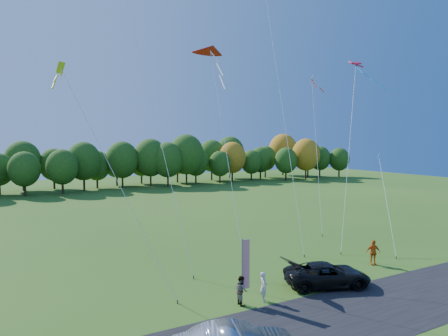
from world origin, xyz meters
TOP-DOWN VIEW (x-y plane):
  - ground at (0.00, 0.00)m, footprint 160.00×160.00m
  - asphalt_strip at (0.00, -4.00)m, footprint 90.00×6.00m
  - tree_line at (0.00, 55.00)m, footprint 116.00×12.00m
  - black_suv at (3.71, -0.38)m, footprint 5.69×4.07m
  - person_tailgate_a at (-1.01, -0.40)m, footprint 0.59×0.71m
  - person_tailgate_b at (-2.31, -0.18)m, footprint 0.64×0.80m
  - person_east at (9.58, 1.22)m, footprint 1.14×0.84m
  - feather_flag at (-2.05, -0.13)m, footprint 0.48×0.08m
  - kite_delta_blue at (-4.25, 10.63)m, footprint 4.26×12.70m
  - kite_parafoil_orange at (8.86, 11.79)m, footprint 6.81×14.21m
  - kite_delta_red at (0.81, 7.31)m, footprint 3.16×9.61m
  - kite_parafoil_rainbow at (13.33, 7.29)m, footprint 9.45×6.81m
  - kite_diamond_yellow at (-7.79, 4.69)m, footprint 5.55×6.81m
  - kite_diamond_white at (14.15, 12.43)m, footprint 4.44×6.80m
  - kite_diamond_blue_low at (14.39, 4.07)m, footprint 4.68×5.88m

SIDE VIEW (x-z plane):
  - ground at x=0.00m, z-range 0.00..0.00m
  - tree_line at x=0.00m, z-range -5.00..5.00m
  - asphalt_strip at x=0.00m, z-range 0.00..0.01m
  - black_suv at x=3.71m, z-range 0.00..1.44m
  - person_tailgate_b at x=-2.31m, z-range 0.00..1.57m
  - person_tailgate_a at x=-1.01m, z-range 0.00..1.66m
  - person_east at x=9.58m, z-range 0.00..1.79m
  - feather_flag at x=-2.05m, z-range 0.39..4.03m
  - kite_diamond_blue_low at x=14.39m, z-range -0.18..7.83m
  - kite_diamond_yellow at x=-7.79m, z-range -0.25..13.74m
  - kite_diamond_white at x=14.15m, z-range -0.25..16.11m
  - kite_parafoil_rainbow at x=13.33m, z-range -0.18..16.84m
  - kite_delta_red at x=0.81m, z-range -0.10..17.73m
  - kite_delta_blue at x=-4.25m, z-range -0.36..28.60m
  - kite_parafoil_orange at x=8.86m, z-range -0.23..28.91m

